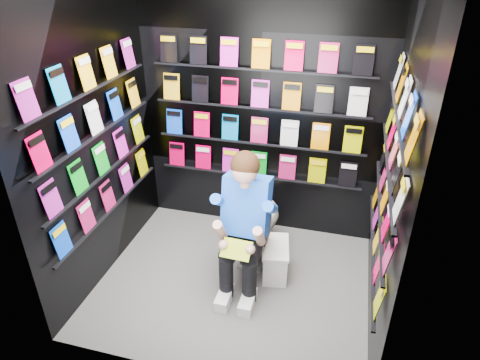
# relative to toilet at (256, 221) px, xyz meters

# --- Properties ---
(floor) EXTENTS (2.40, 2.40, 0.00)m
(floor) POSITION_rel_toilet_xyz_m (-0.09, -0.49, -0.37)
(floor) COLOR #565654
(floor) RESTS_ON ground
(wall_back) EXTENTS (2.40, 0.04, 2.60)m
(wall_back) POSITION_rel_toilet_xyz_m (-0.09, 0.51, 0.93)
(wall_back) COLOR black
(wall_back) RESTS_ON floor
(wall_front) EXTENTS (2.40, 0.04, 2.60)m
(wall_front) POSITION_rel_toilet_xyz_m (-0.09, -1.49, 0.93)
(wall_front) COLOR black
(wall_front) RESTS_ON floor
(wall_left) EXTENTS (0.04, 2.00, 2.60)m
(wall_left) POSITION_rel_toilet_xyz_m (-1.29, -0.49, 0.93)
(wall_left) COLOR black
(wall_left) RESTS_ON floor
(wall_right) EXTENTS (0.04, 2.00, 2.60)m
(wall_right) POSITION_rel_toilet_xyz_m (1.11, -0.49, 0.93)
(wall_right) COLOR black
(wall_right) RESTS_ON floor
(comics_back) EXTENTS (2.10, 0.06, 1.37)m
(comics_back) POSITION_rel_toilet_xyz_m (-0.09, 0.48, 0.94)
(comics_back) COLOR #CA0042
(comics_back) RESTS_ON wall_back
(comics_left) EXTENTS (0.06, 1.70, 1.37)m
(comics_left) POSITION_rel_toilet_xyz_m (-1.26, -0.49, 0.94)
(comics_left) COLOR #CA0042
(comics_left) RESTS_ON wall_left
(comics_right) EXTENTS (0.06, 1.70, 1.37)m
(comics_right) POSITION_rel_toilet_xyz_m (1.08, -0.49, 0.94)
(comics_right) COLOR #CA0042
(comics_right) RESTS_ON wall_right
(toilet) EXTENTS (0.45, 0.77, 0.73)m
(toilet) POSITION_rel_toilet_xyz_m (0.00, 0.00, 0.00)
(toilet) COLOR silver
(toilet) RESTS_ON floor
(longbox) EXTENTS (0.28, 0.42, 0.29)m
(longbox) POSITION_rel_toilet_xyz_m (0.25, -0.27, -0.22)
(longbox) COLOR silver
(longbox) RESTS_ON floor
(longbox_lid) EXTENTS (0.31, 0.45, 0.03)m
(longbox_lid) POSITION_rel_toilet_xyz_m (0.25, -0.27, -0.06)
(longbox_lid) COLOR silver
(longbox_lid) RESTS_ON longbox
(reader) EXTENTS (0.56, 0.80, 1.44)m
(reader) POSITION_rel_toilet_xyz_m (-0.00, -0.38, 0.41)
(reader) COLOR blue
(reader) RESTS_ON toilet
(held_comic) EXTENTS (0.25, 0.15, 0.10)m
(held_comic) POSITION_rel_toilet_xyz_m (0.00, -0.73, 0.21)
(held_comic) COLOR green
(held_comic) RESTS_ON reader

